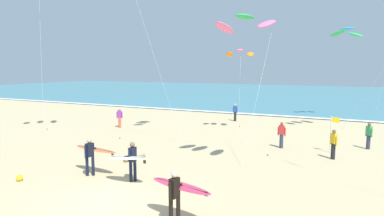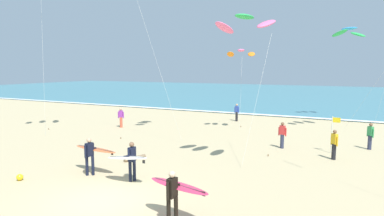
% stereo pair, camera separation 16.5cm
% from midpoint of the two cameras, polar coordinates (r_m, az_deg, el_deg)
% --- Properties ---
extents(ground_plane, '(160.00, 160.00, 0.00)m').
position_cam_midpoint_polar(ground_plane, '(12.60, -15.24, -15.51)').
color(ground_plane, tan).
extents(ocean_water, '(160.00, 60.00, 0.08)m').
position_cam_midpoint_polar(ocean_water, '(62.70, 18.89, 2.35)').
color(ocean_water, teal).
rests_on(ocean_water, ground).
extents(shoreline_foam, '(160.00, 0.83, 0.01)m').
position_cam_midpoint_polar(shoreline_foam, '(33.59, 12.41, -1.14)').
color(shoreline_foam, white).
rests_on(shoreline_foam, ocean_water).
extents(surfer_lead, '(2.17, 1.01, 1.71)m').
position_cam_midpoint_polar(surfer_lead, '(10.28, -2.47, -14.26)').
color(surfer_lead, black).
rests_on(surfer_lead, ground).
extents(surfer_trailing, '(1.96, 0.92, 1.71)m').
position_cam_midpoint_polar(surfer_trailing, '(13.87, -10.59, -8.72)').
color(surfer_trailing, black).
rests_on(surfer_trailing, ground).
extents(surfer_third, '(2.43, 0.95, 1.71)m').
position_cam_midpoint_polar(surfer_third, '(15.32, -16.87, -7.37)').
color(surfer_third, black).
rests_on(surfer_third, ground).
extents(kite_arc_cobalt_mid, '(4.90, 4.13, 7.75)m').
position_cam_midpoint_polar(kite_arc_cobalt_mid, '(26.87, 26.13, 11.91)').
color(kite_arc_cobalt_mid, green).
rests_on(kite_arc_cobalt_mid, ground).
extents(kite_arc_emerald_far, '(3.03, 3.70, 7.20)m').
position_cam_midpoint_polar(kite_arc_emerald_far, '(15.41, 9.57, 14.57)').
color(kite_arc_emerald_far, pink).
rests_on(kite_arc_emerald_far, ground).
extents(kite_arc_rose_high, '(2.23, 2.45, 6.19)m').
position_cam_midpoint_polar(kite_arc_rose_high, '(24.53, 8.82, 9.55)').
color(kite_arc_rose_high, orange).
rests_on(kite_arc_rose_high, ground).
extents(bystander_green_top, '(0.35, 0.40, 1.59)m').
position_cam_midpoint_polar(bystander_green_top, '(21.79, 29.10, -4.34)').
color(bystander_green_top, '#2D334C').
rests_on(bystander_green_top, ground).
extents(bystander_blue_top, '(0.49, 0.26, 1.59)m').
position_cam_midpoint_polar(bystander_blue_top, '(29.46, 8.04, -0.75)').
color(bystander_blue_top, black).
rests_on(bystander_blue_top, ground).
extents(bystander_purple_top, '(0.47, 0.28, 1.59)m').
position_cam_midpoint_polar(bystander_purple_top, '(26.70, -12.24, -1.65)').
color(bystander_purple_top, '#D8593F').
rests_on(bystander_purple_top, ground).
extents(bystander_red_top, '(0.49, 0.24, 1.59)m').
position_cam_midpoint_polar(bystander_red_top, '(20.12, 15.86, -4.59)').
color(bystander_red_top, '#2D334C').
rests_on(bystander_red_top, ground).
extents(bystander_yellow_top, '(0.37, 0.38, 1.59)m').
position_cam_midpoint_polar(bystander_yellow_top, '(18.60, 24.02, -5.88)').
color(bystander_yellow_top, black).
rests_on(bystander_yellow_top, ground).
extents(lifeguard_flag, '(0.45, 0.05, 2.10)m').
position_cam_midpoint_polar(lifeguard_flag, '(19.88, 23.81, -3.73)').
color(lifeguard_flag, silver).
rests_on(lifeguard_flag, ground).
extents(beach_ball, '(0.28, 0.28, 0.28)m').
position_cam_midpoint_polar(beach_ball, '(15.90, -27.83, -10.75)').
color(beach_ball, yellow).
rests_on(beach_ball, ground).
extents(driftwood_log, '(0.61, 1.27, 0.19)m').
position_cam_midpoint_polar(driftwood_log, '(17.39, -9.78, -8.68)').
color(driftwood_log, '#846B4C').
rests_on(driftwood_log, ground).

